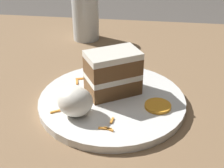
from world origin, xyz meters
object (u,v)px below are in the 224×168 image
object	(u,v)px
plate	(112,101)
orange_garnish	(158,106)
cream_dollop	(75,102)
drinking_glass	(86,21)
cake_slice	(113,73)

from	to	relation	value
plate	orange_garnish	size ratio (longest dim) A/B	5.80
cream_dollop	drinking_glass	xyz separation A→B (m)	(0.07, -0.41, 0.01)
cream_dollop	drinking_glass	size ratio (longest dim) A/B	0.51
cake_slice	plate	bearing A→B (deg)	151.96
plate	cream_dollop	distance (m)	0.10
cream_dollop	orange_garnish	distance (m)	0.16
cake_slice	drinking_glass	size ratio (longest dim) A/B	0.95
drinking_glass	orange_garnish	bearing A→B (deg)	120.62
cream_dollop	drinking_glass	world-z (taller)	drinking_glass
orange_garnish	drinking_glass	distance (m)	0.43
plate	cake_slice	world-z (taller)	cake_slice
cream_dollop	orange_garnish	size ratio (longest dim) A/B	1.28
plate	orange_garnish	distance (m)	0.10
orange_garnish	cake_slice	bearing A→B (deg)	-25.11
cream_dollop	plate	bearing A→B (deg)	-132.35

